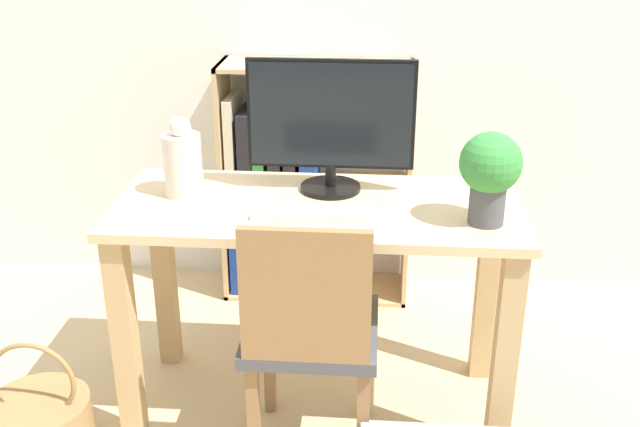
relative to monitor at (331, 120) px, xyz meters
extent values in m
plane|color=#CCB284|center=(-0.03, -0.13, -0.99)|extent=(10.00, 10.00, 0.00)
cube|color=#D8BC8C|center=(-0.03, -0.13, -0.25)|extent=(1.28, 0.56, 0.03)
cube|color=tan|center=(-0.62, -0.35, -0.63)|extent=(0.07, 0.07, 0.73)
cube|color=tan|center=(0.55, -0.35, -0.63)|extent=(0.07, 0.07, 0.73)
cube|color=tan|center=(-0.62, 0.10, -0.63)|extent=(0.07, 0.07, 0.73)
cube|color=tan|center=(0.55, 0.10, -0.63)|extent=(0.07, 0.07, 0.73)
cylinder|color=black|center=(0.00, 0.00, -0.23)|extent=(0.20, 0.20, 0.02)
cylinder|color=black|center=(0.00, 0.00, -0.18)|extent=(0.04, 0.04, 0.07)
cube|color=black|center=(0.00, 0.00, 0.02)|extent=(0.53, 0.02, 0.35)
cube|color=black|center=(0.00, 0.00, 0.02)|extent=(0.51, 0.03, 0.33)
cube|color=silver|center=(-0.03, -0.22, -0.23)|extent=(0.38, 0.12, 0.02)
cylinder|color=silver|center=(-0.47, -0.08, -0.13)|extent=(0.12, 0.12, 0.20)
sphere|color=silver|center=(-0.47, -0.08, -0.01)|extent=(0.07, 0.07, 0.07)
cylinder|color=#4C4C51|center=(0.47, -0.23, -0.18)|extent=(0.10, 0.10, 0.12)
sphere|color=#388C3D|center=(0.47, -0.23, -0.05)|extent=(0.18, 0.18, 0.18)
cube|color=#4C4C51|center=(-0.03, -0.34, -0.56)|extent=(0.40, 0.40, 0.04)
cube|color=olive|center=(-0.03, -0.52, -0.34)|extent=(0.36, 0.03, 0.40)
cube|color=olive|center=(-0.19, -0.50, -0.79)|extent=(0.04, 0.04, 0.41)
cube|color=olive|center=(0.13, -0.50, -0.79)|extent=(0.04, 0.04, 0.41)
cube|color=olive|center=(-0.19, -0.18, -0.79)|extent=(0.04, 0.04, 0.41)
cube|color=olive|center=(0.13, -0.18, -0.79)|extent=(0.04, 0.04, 0.41)
cube|color=tan|center=(-0.49, 0.69, -0.48)|extent=(0.02, 0.28, 1.03)
cube|color=tan|center=(0.28, 0.69, -0.48)|extent=(0.02, 0.28, 1.03)
cube|color=tan|center=(-0.11, 0.69, -0.98)|extent=(0.80, 0.28, 0.02)
cube|color=tan|center=(-0.11, 0.69, 0.03)|extent=(0.80, 0.28, 0.02)
cube|color=tan|center=(-0.11, 0.69, -0.48)|extent=(0.76, 0.28, 0.02)
cube|color=navy|center=(-0.44, 0.69, -0.82)|extent=(0.07, 0.24, 0.31)
cube|color=black|center=(-0.36, 0.69, -0.83)|extent=(0.06, 0.24, 0.28)
cube|color=red|center=(-0.30, 0.69, -0.81)|extent=(0.07, 0.24, 0.32)
cube|color=beige|center=(-0.46, 0.69, -0.29)|extent=(0.04, 0.24, 0.37)
cube|color=black|center=(-0.40, 0.69, -0.31)|extent=(0.06, 0.24, 0.31)
cube|color=#2D7F38|center=(-0.34, 0.69, -0.31)|extent=(0.05, 0.24, 0.32)
cube|color=black|center=(-0.27, 0.69, -0.30)|extent=(0.05, 0.24, 0.35)
cube|color=black|center=(-0.21, 0.69, -0.25)|extent=(0.05, 0.24, 0.43)
cube|color=navy|center=(-0.13, 0.69, -0.33)|extent=(0.07, 0.24, 0.27)
cylinder|color=#997547|center=(-0.88, -0.45, -0.89)|extent=(0.32, 0.32, 0.19)
torus|color=#997547|center=(-0.88, -0.45, -0.72)|extent=(0.27, 0.02, 0.27)
camera|label=1|loc=(0.15, -2.28, 0.65)|focal=42.00mm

